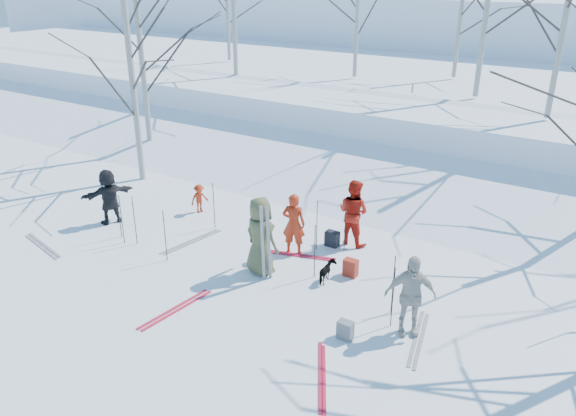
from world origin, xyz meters
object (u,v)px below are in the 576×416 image
Objects in this scene: skier_olive_center at (261,236)px; skier_cream_east at (410,296)px; backpack_grey at (345,330)px; skier_grey_west at (109,196)px; skier_redor_behind at (353,212)px; skier_red_seated at (199,198)px; backpack_red at (351,268)px; skier_red_north at (294,224)px; dog at (327,272)px; backpack_dark at (332,239)px.

skier_cream_east is (3.81, -0.39, -0.10)m from skier_olive_center.
backpack_grey is (-0.94, -0.84, -0.66)m from skier_cream_east.
skier_grey_west reaches higher than backpack_grey.
backpack_grey is (2.87, -1.23, -0.76)m from skier_olive_center.
skier_redor_behind reaches higher than skier_red_seated.
skier_olive_center is 4.51× the size of backpack_red.
skier_grey_west is (-5.19, 0.01, -0.16)m from skier_olive_center.
skier_cream_east is 1.08× the size of skier_grey_west.
skier_redor_behind is at bearing 103.21° from skier_cream_east.
backpack_red is (1.74, -0.26, -0.59)m from skier_red_north.
skier_red_seated is 5.51m from backpack_red.
backpack_grey is (1.76, -3.76, -0.69)m from skier_redor_behind.
skier_olive_center is at bearing 6.38° from dog.
backpack_dark is (4.32, 0.20, -0.23)m from skier_red_seated.
skier_grey_west is 6.76m from dog.
skier_olive_center is 3.21m from backpack_grey.
skier_olive_center reaches higher than backpack_red.
skier_grey_west is at bearing 148.01° from skier_cream_east.
skier_olive_center is 3.83m from skier_cream_east.
skier_redor_behind is at bearing -147.46° from skier_red_north.
backpack_dark is (5.94, 2.10, -0.59)m from skier_grey_west.
skier_red_seated is at bearing 170.33° from backpack_red.
skier_redor_behind is (1.00, 1.28, 0.08)m from skier_red_north.
skier_olive_center is 2.36m from backpack_dark.
skier_redor_behind reaches higher than skier_grey_west.
skier_grey_west is at bearing -160.52° from backpack_dark.
skier_red_seated is at bearing -177.41° from backpack_dark.
backpack_grey is at bearing 167.47° from skier_olive_center.
skier_redor_behind is at bearing -88.00° from dog.
skier_olive_center is at bearing 156.83° from backpack_grey.
backpack_grey is at bearing 118.55° from skier_red_north.
skier_cream_east is (7.38, -2.31, 0.42)m from skier_red_seated.
skier_grey_west is 3.76× the size of backpack_red.
skier_grey_west reaches higher than backpack_red.
skier_grey_west is at bearing -172.07° from backpack_red.
skier_grey_west is at bearing -5.81° from dog.
skier_redor_behind is at bearing -103.06° from skier_olive_center.
backpack_red is at bearing 151.94° from skier_red_north.
skier_olive_center reaches higher than skier_cream_east.
skier_cream_east is 4.04× the size of backpack_red.
skier_red_seated is 2.28× the size of backpack_grey.
skier_olive_center reaches higher than skier_redor_behind.
skier_grey_west reaches higher than backpack_dark.
skier_red_seated is 1.44× the size of dog.
backpack_grey is (1.01, -2.22, -0.02)m from backpack_red.
skier_redor_behind is 3.98m from skier_cream_east.
skier_cream_east is at bearing -39.33° from backpack_dark.
skier_red_north is 0.91× the size of skier_redor_behind.
skier_red_seated is 2.17× the size of backpack_dark.
backpack_grey is at bearing -97.93° from skier_red_seated.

